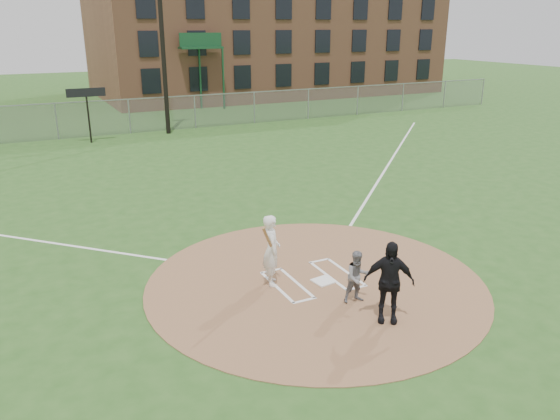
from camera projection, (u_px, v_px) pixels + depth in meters
name	position (u px, v px, depth m)	size (l,w,h in m)	color
ground	(315.00, 282.00, 13.62)	(140.00, 140.00, 0.00)	#28511B
dirt_circle	(315.00, 282.00, 13.62)	(8.40, 8.40, 0.02)	#956846
home_plate	(323.00, 281.00, 13.61)	(0.48, 0.48, 0.03)	white
foul_line_first	(388.00, 165.00, 25.03)	(0.10, 24.00, 0.01)	white
catcher	(358.00, 277.00, 12.45)	(0.61, 0.47, 1.25)	slate
umpire	(389.00, 282.00, 11.56)	(1.07, 0.45, 1.83)	black
batters_boxes	(312.00, 279.00, 13.74)	(2.08, 1.88, 0.01)	white
batter_at_plate	(271.00, 250.00, 13.23)	(0.83, 1.02, 1.79)	white
outfield_fence	(129.00, 116.00, 31.97)	(56.08, 0.08, 2.03)	slate
brick_warehouse	(263.00, 9.00, 50.13)	(30.00, 17.17, 15.00)	#A36346
light_pole	(161.00, 15.00, 30.16)	(1.20, 0.30, 12.22)	black
scoreboard_sign	(87.00, 98.00, 28.96)	(2.00, 0.10, 2.93)	black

